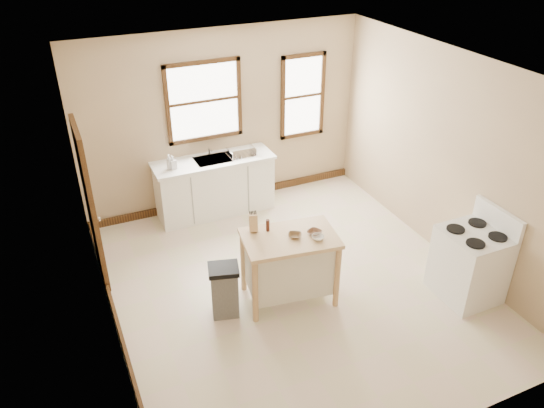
{
  "coord_description": "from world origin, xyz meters",
  "views": [
    {
      "loc": [
        -2.47,
        -4.84,
        4.38
      ],
      "look_at": [
        -0.12,
        0.4,
        1.04
      ],
      "focal_mm": 35.0,
      "sensor_mm": 36.0,
      "label": 1
    }
  ],
  "objects_px": {
    "bowl_a": "(295,235)",
    "bowl_c": "(318,238)",
    "bowl_b": "(315,232)",
    "gas_stove": "(471,256)",
    "trash_bin": "(225,290)",
    "soap_bottle_a": "(169,162)",
    "kitchen_island": "(289,268)",
    "soap_bottle_b": "(173,162)",
    "knife_block": "(253,223)",
    "dish_rack": "(241,152)",
    "pepper_grinder": "(268,225)"
  },
  "relations": [
    {
      "from": "soap_bottle_a",
      "to": "bowl_b",
      "type": "relative_size",
      "value": 1.41
    },
    {
      "from": "trash_bin",
      "to": "gas_stove",
      "type": "relative_size",
      "value": 0.58
    },
    {
      "from": "soap_bottle_b",
      "to": "trash_bin",
      "type": "bearing_deg",
      "value": -109.62
    },
    {
      "from": "dish_rack",
      "to": "bowl_a",
      "type": "relative_size",
      "value": 2.59
    },
    {
      "from": "kitchen_island",
      "to": "knife_block",
      "type": "distance_m",
      "value": 0.72
    },
    {
      "from": "soap_bottle_b",
      "to": "trash_bin",
      "type": "distance_m",
      "value": 2.37
    },
    {
      "from": "dish_rack",
      "to": "bowl_c",
      "type": "height_order",
      "value": "dish_rack"
    },
    {
      "from": "bowl_c",
      "to": "dish_rack",
      "type": "bearing_deg",
      "value": 89.46
    },
    {
      "from": "knife_block",
      "to": "trash_bin",
      "type": "height_order",
      "value": "knife_block"
    },
    {
      "from": "gas_stove",
      "to": "soap_bottle_b",
      "type": "bearing_deg",
      "value": 131.95
    },
    {
      "from": "bowl_b",
      "to": "trash_bin",
      "type": "distance_m",
      "value": 1.27
    },
    {
      "from": "pepper_grinder",
      "to": "trash_bin",
      "type": "xyz_separation_m",
      "value": [
        -0.64,
        -0.18,
        -0.64
      ]
    },
    {
      "from": "soap_bottle_b",
      "to": "gas_stove",
      "type": "bearing_deg",
      "value": -66.65
    },
    {
      "from": "knife_block",
      "to": "bowl_b",
      "type": "xyz_separation_m",
      "value": [
        0.63,
        -0.37,
        -0.08
      ]
    },
    {
      "from": "soap_bottle_b",
      "to": "bowl_b",
      "type": "relative_size",
      "value": 1.26
    },
    {
      "from": "dish_rack",
      "to": "bowl_b",
      "type": "height_order",
      "value": "dish_rack"
    },
    {
      "from": "dish_rack",
      "to": "gas_stove",
      "type": "bearing_deg",
      "value": -63.93
    },
    {
      "from": "knife_block",
      "to": "bowl_a",
      "type": "distance_m",
      "value": 0.52
    },
    {
      "from": "pepper_grinder",
      "to": "gas_stove",
      "type": "bearing_deg",
      "value": -25.62
    },
    {
      "from": "bowl_a",
      "to": "trash_bin",
      "type": "xyz_separation_m",
      "value": [
        -0.88,
        0.07,
        -0.59
      ]
    },
    {
      "from": "bowl_a",
      "to": "gas_stove",
      "type": "bearing_deg",
      "value": -22.27
    },
    {
      "from": "bowl_a",
      "to": "trash_bin",
      "type": "relative_size",
      "value": 0.23
    },
    {
      "from": "kitchen_island",
      "to": "bowl_c",
      "type": "xyz_separation_m",
      "value": [
        0.27,
        -0.18,
        0.48
      ]
    },
    {
      "from": "bowl_b",
      "to": "gas_stove",
      "type": "relative_size",
      "value": 0.14
    },
    {
      "from": "gas_stove",
      "to": "dish_rack",
      "type": "bearing_deg",
      "value": 118.91
    },
    {
      "from": "dish_rack",
      "to": "bowl_a",
      "type": "height_order",
      "value": "dish_rack"
    },
    {
      "from": "bowl_a",
      "to": "bowl_c",
      "type": "distance_m",
      "value": 0.27
    },
    {
      "from": "bowl_c",
      "to": "trash_bin",
      "type": "relative_size",
      "value": 0.22
    },
    {
      "from": "knife_block",
      "to": "dish_rack",
      "type": "bearing_deg",
      "value": 90.63
    },
    {
      "from": "soap_bottle_a",
      "to": "dish_rack",
      "type": "relative_size",
      "value": 0.56
    },
    {
      "from": "soap_bottle_a",
      "to": "bowl_a",
      "type": "xyz_separation_m",
      "value": [
        0.88,
        -2.35,
        -0.1
      ]
    },
    {
      "from": "soap_bottle_b",
      "to": "knife_block",
      "type": "bearing_deg",
      "value": -96.13
    },
    {
      "from": "dish_rack",
      "to": "knife_block",
      "type": "xyz_separation_m",
      "value": [
        -0.64,
        -2.03,
        0.04
      ]
    },
    {
      "from": "pepper_grinder",
      "to": "kitchen_island",
      "type": "bearing_deg",
      "value": -50.51
    },
    {
      "from": "knife_block",
      "to": "soap_bottle_b",
      "type": "bearing_deg",
      "value": 120.54
    },
    {
      "from": "soap_bottle_b",
      "to": "kitchen_island",
      "type": "height_order",
      "value": "soap_bottle_b"
    },
    {
      "from": "soap_bottle_a",
      "to": "bowl_a",
      "type": "relative_size",
      "value": 1.44
    },
    {
      "from": "bowl_b",
      "to": "soap_bottle_a",
      "type": "bearing_deg",
      "value": 115.2
    },
    {
      "from": "soap_bottle_a",
      "to": "trash_bin",
      "type": "relative_size",
      "value": 0.33
    },
    {
      "from": "soap_bottle_a",
      "to": "pepper_grinder",
      "type": "height_order",
      "value": "soap_bottle_a"
    },
    {
      "from": "trash_bin",
      "to": "gas_stove",
      "type": "distance_m",
      "value": 3.03
    },
    {
      "from": "gas_stove",
      "to": "bowl_b",
      "type": "bearing_deg",
      "value": 156.1
    },
    {
      "from": "bowl_c",
      "to": "soap_bottle_a",
      "type": "bearing_deg",
      "value": 113.82
    },
    {
      "from": "kitchen_island",
      "to": "gas_stove",
      "type": "xyz_separation_m",
      "value": [
        2.06,
        -0.85,
        0.13
      ]
    },
    {
      "from": "dish_rack",
      "to": "trash_bin",
      "type": "relative_size",
      "value": 0.6
    },
    {
      "from": "bowl_b",
      "to": "pepper_grinder",
      "type": "bearing_deg",
      "value": 148.47
    },
    {
      "from": "dish_rack",
      "to": "trash_bin",
      "type": "bearing_deg",
      "value": -119.01
    },
    {
      "from": "kitchen_island",
      "to": "bowl_c",
      "type": "bearing_deg",
      "value": -25.38
    },
    {
      "from": "bowl_b",
      "to": "gas_stove",
      "type": "distance_m",
      "value": 1.96
    },
    {
      "from": "trash_bin",
      "to": "gas_stove",
      "type": "xyz_separation_m",
      "value": [
        2.88,
        -0.9,
        0.25
      ]
    }
  ]
}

